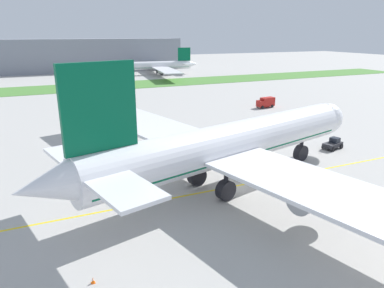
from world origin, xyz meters
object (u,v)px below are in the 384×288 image
(parked_airliner_far_outer, at_px, (156,66))
(airliner_foreground, at_px, (227,145))
(pushback_tug, at_px, (333,144))
(traffic_cone_starboard_wing, at_px, (93,280))
(service_truck_baggage_loader, at_px, (266,102))

(parked_airliner_far_outer, bearing_deg, airliner_foreground, -104.28)
(pushback_tug, bearing_deg, airliner_foreground, -165.45)
(airliner_foreground, relative_size, parked_airliner_far_outer, 1.19)
(traffic_cone_starboard_wing, relative_size, service_truck_baggage_loader, 0.10)
(service_truck_baggage_loader, bearing_deg, airliner_foreground, -130.52)
(service_truck_baggage_loader, bearing_deg, traffic_cone_starboard_wing, -135.42)
(airliner_foreground, bearing_deg, service_truck_baggage_loader, 49.48)
(pushback_tug, xyz_separation_m, service_truck_baggage_loader, (11.03, 37.90, 0.63))
(pushback_tug, distance_m, traffic_cone_starboard_wing, 52.48)
(airliner_foreground, relative_size, service_truck_baggage_loader, 15.26)
(traffic_cone_starboard_wing, bearing_deg, airliner_foreground, 32.80)
(pushback_tug, relative_size, traffic_cone_starboard_wing, 10.29)
(pushback_tug, bearing_deg, traffic_cone_starboard_wing, -156.95)
(airliner_foreground, xyz_separation_m, parked_airliner_far_outer, (35.74, 140.36, -1.66))
(pushback_tug, height_order, traffic_cone_starboard_wing, pushback_tug)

